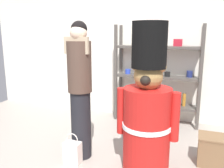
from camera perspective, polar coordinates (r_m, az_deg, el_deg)
The scene contains 6 objects.
back_wall at distance 4.48m, azimuth 6.36°, elevation 8.51°, with size 6.40×0.12×2.60m, color silver.
merchandise_shelf at distance 4.24m, azimuth 10.77°, elevation 2.19°, with size 1.49×0.35×1.73m.
teddy_bear_guard at distance 2.69m, azimuth 8.50°, elevation -6.60°, with size 0.71×0.56×1.70m.
person_shopper at distance 2.94m, azimuth -7.74°, elevation -0.95°, with size 0.31×0.30×1.72m.
shopping_bag at distance 3.04m, azimuth -9.51°, elevation -16.03°, with size 0.21×0.13×0.40m.
display_crate at distance 3.23m, azimuth 23.51°, elevation -14.51°, with size 0.39×0.31×0.37m.
Camera 1 is at (1.08, -2.14, 1.57)m, focal length 37.82 mm.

